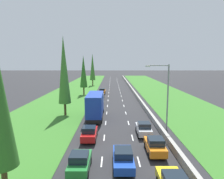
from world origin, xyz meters
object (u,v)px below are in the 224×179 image
orange_hatchback_right_lane (155,146)px  poplar_tree_fourth (92,67)px  blue_sedan_centre_lane (123,158)px  poplar_tree_second (64,70)px  street_light_mast (165,92)px  red_hatchback_left_lane (89,133)px  blue_box_truck_left_lane (96,105)px  orange_sedan_left_lane (102,91)px  green_hatchback_left_lane (80,162)px  poplar_tree_third (83,72)px  blue_sedan_left_lane (99,101)px  black_sedan_left_lane (100,96)px  silver_hatchback_right_lane (144,129)px

orange_hatchback_right_lane → poplar_tree_fourth: size_ratio=0.32×
blue_sedan_centre_lane → poplar_tree_second: poplar_tree_second is taller
street_light_mast → red_hatchback_left_lane: bearing=-160.0°
red_hatchback_left_lane → blue_box_truck_left_lane: (-0.02, 9.77, 1.35)m
orange_sedan_left_lane → poplar_tree_fourth: size_ratio=0.36×
green_hatchback_left_lane → red_hatchback_left_lane: 6.99m
orange_hatchback_right_lane → poplar_tree_third: bearing=108.7°
orange_hatchback_right_lane → poplar_tree_fourth: bearing=101.6°
poplar_tree_third → blue_sedan_left_lane: bearing=-68.4°
orange_sedan_left_lane → black_sedan_left_lane: bearing=-90.4°
silver_hatchback_right_lane → blue_sedan_left_lane: silver_hatchback_right_lane is taller
blue_sedan_left_lane → poplar_tree_third: 15.14m
red_hatchback_left_lane → blue_sedan_left_lane: (-0.06, 19.83, -0.02)m
silver_hatchback_right_lane → blue_box_truck_left_lane: (-6.80, 8.13, 1.35)m
green_hatchback_left_lane → street_light_mast: (9.96, 10.60, 4.40)m
street_light_mast → poplar_tree_fourth: bearing=106.1°
blue_box_truck_left_lane → blue_sedan_centre_lane: size_ratio=2.09×
blue_box_truck_left_lane → orange_sedan_left_lane: blue_box_truck_left_lane is taller
poplar_tree_third → street_light_mast: poplar_tree_third is taller
blue_box_truck_left_lane → poplar_tree_fourth: bearing=96.1°
black_sedan_left_lane → street_light_mast: (10.11, -23.33, 4.42)m
orange_sedan_left_lane → poplar_tree_second: size_ratio=0.33×
silver_hatchback_right_lane → blue_sedan_left_lane: size_ratio=0.87×
black_sedan_left_lane → poplar_tree_fourth: bearing=99.4°
blue_box_truck_left_lane → blue_sedan_centre_lane: 16.41m
poplar_tree_fourth → street_light_mast: poplar_tree_fourth is taller
blue_sedan_centre_lane → blue_box_truck_left_lane: bearing=103.2°
blue_sedan_left_lane → street_light_mast: bearing=-58.4°
blue_box_truck_left_lane → blue_sedan_left_lane: 10.16m
green_hatchback_left_lane → blue_box_truck_left_lane: bearing=89.9°
poplar_tree_second → red_hatchback_left_lane: bearing=-63.9°
poplar_tree_second → street_light_mast: 17.35m
silver_hatchback_right_lane → blue_sedan_left_lane: (-6.84, 18.20, -0.02)m
red_hatchback_left_lane → black_sedan_left_lane: 26.94m
blue_box_truck_left_lane → street_light_mast: size_ratio=1.04×
silver_hatchback_right_lane → orange_sedan_left_lane: 33.81m
blue_box_truck_left_lane → blue_sedan_centre_lane: bearing=-76.8°
blue_sedan_left_lane → orange_sedan_left_lane: (-0.07, 14.90, 0.00)m
poplar_tree_second → poplar_tree_third: size_ratio=1.24×
silver_hatchback_right_lane → black_sedan_left_lane: silver_hatchback_right_lane is taller
orange_hatchback_right_lane → blue_sedan_centre_lane: bearing=-143.0°
poplar_tree_fourth → silver_hatchback_right_lane: bearing=-77.7°
orange_hatchback_right_lane → green_hatchback_left_lane: bearing=-154.6°
blue_sedan_left_lane → black_sedan_left_lane: size_ratio=1.00×
blue_box_truck_left_lane → poplar_tree_second: poplar_tree_second is taller
green_hatchback_left_lane → street_light_mast: 15.20m
poplar_tree_second → green_hatchback_left_lane: bearing=-73.3°
blue_sedan_centre_lane → poplar_tree_third: poplar_tree_third is taller
green_hatchback_left_lane → silver_hatchback_right_lane: same height
orange_hatchback_right_lane → blue_sedan_left_lane: orange_hatchback_right_lane is taller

